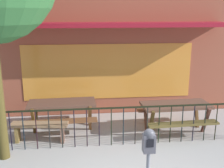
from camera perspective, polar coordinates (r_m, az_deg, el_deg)
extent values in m
cube|color=brown|center=(9.07, -0.86, -5.44)|extent=(7.98, 0.54, 0.01)
cube|color=#9B4E38|center=(8.54, -0.92, 9.87)|extent=(7.98, 0.50, 4.81)
cube|color=orange|center=(8.44, -0.73, 2.58)|extent=(5.19, 0.02, 1.70)
cube|color=maroon|center=(7.81, -0.44, 12.21)|extent=(6.78, 0.92, 0.12)
cube|color=black|center=(6.46, 1.14, -4.97)|extent=(6.70, 0.04, 0.04)
cylinder|color=black|center=(6.80, -20.34, -9.20)|extent=(0.02, 0.02, 0.95)
cylinder|color=black|center=(6.74, -17.91, -9.22)|extent=(0.02, 0.02, 0.95)
cylinder|color=black|center=(6.68, -15.43, -9.23)|extent=(0.02, 0.02, 0.95)
cylinder|color=black|center=(6.64, -12.92, -9.22)|extent=(0.02, 0.02, 0.95)
cylinder|color=black|center=(6.61, -10.38, -9.19)|extent=(0.02, 0.02, 0.95)
cylinder|color=black|center=(6.59, -7.82, -9.14)|extent=(0.02, 0.02, 0.95)
cylinder|color=black|center=(6.59, -5.26, -9.08)|extent=(0.02, 0.02, 0.95)
cylinder|color=black|center=(6.60, -2.69, -8.99)|extent=(0.02, 0.02, 0.95)
cylinder|color=black|center=(6.62, -0.15, -8.89)|extent=(0.02, 0.02, 0.95)
cylinder|color=black|center=(6.66, 2.38, -8.78)|extent=(0.02, 0.02, 0.95)
cylinder|color=black|center=(6.70, 4.87, -8.65)|extent=(0.02, 0.02, 0.95)
cylinder|color=black|center=(6.76, 7.32, -8.50)|extent=(0.02, 0.02, 0.95)
cylinder|color=black|center=(6.83, 9.73, -8.34)|extent=(0.02, 0.02, 0.95)
cylinder|color=black|center=(6.91, 12.08, -8.18)|extent=(0.02, 0.02, 0.95)
cylinder|color=black|center=(7.01, 14.36, -8.00)|extent=(0.02, 0.02, 0.95)
cylinder|color=black|center=(7.11, 16.58, -7.82)|extent=(0.02, 0.02, 0.95)
cylinder|color=black|center=(7.23, 18.73, -7.63)|extent=(0.02, 0.02, 0.95)
cylinder|color=black|center=(7.35, 20.81, -7.43)|extent=(0.02, 0.02, 0.95)
cube|color=brown|center=(7.55, -10.36, -3.96)|extent=(1.83, 0.83, 0.07)
cube|color=brown|center=(7.14, -10.38, -7.65)|extent=(1.81, 0.33, 0.05)
cube|color=brown|center=(8.16, -10.15, -4.73)|extent=(1.81, 0.33, 0.05)
cube|color=brown|center=(7.48, -16.00, -7.50)|extent=(0.08, 0.35, 0.78)
cube|color=#4E411A|center=(8.00, -15.50, -6.00)|extent=(0.08, 0.35, 0.78)
cube|color=brown|center=(7.42, -4.55, -7.14)|extent=(0.08, 0.35, 0.78)
cube|color=#553621|center=(7.94, -4.83, -5.65)|extent=(0.08, 0.35, 0.78)
cube|color=brown|center=(7.48, 13.11, -4.29)|extent=(1.83, 0.82, 0.07)
cube|color=brown|center=(7.11, 14.56, -8.00)|extent=(1.81, 0.32, 0.05)
cube|color=brown|center=(8.06, 11.59, -5.06)|extent=(1.81, 0.32, 0.05)
cube|color=brown|center=(7.13, 8.15, -8.19)|extent=(0.08, 0.35, 0.78)
cube|color=brown|center=(7.63, 6.98, -6.58)|extent=(0.08, 0.35, 0.78)
cube|color=brown|center=(7.66, 18.90, -7.21)|extent=(0.08, 0.35, 0.78)
cube|color=brown|center=(8.13, 17.13, -5.79)|extent=(0.08, 0.35, 0.78)
cube|color=#96724F|center=(7.05, -14.86, -8.11)|extent=(1.43, 0.48, 0.06)
cube|color=olive|center=(7.30, -19.05, -9.55)|extent=(0.08, 0.29, 0.45)
cube|color=brown|center=(7.02, -10.26, -9.96)|extent=(0.08, 0.29, 0.45)
cube|color=#504E57|center=(4.18, 7.67, -12.08)|extent=(0.18, 0.14, 0.28)
sphere|color=#4A4951|center=(4.12, 7.74, -10.33)|extent=(0.17, 0.17, 0.17)
cube|color=black|center=(4.10, 7.93, -12.12)|extent=(0.11, 0.01, 0.12)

